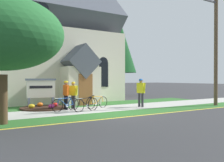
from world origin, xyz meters
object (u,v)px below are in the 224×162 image
(bicycle_green, at_px, (66,104))
(verge_sapling, at_px, (3,34))
(bicycle_orange, at_px, (86,104))
(cyclist_in_blue_jersey, at_px, (141,90))
(bicycle_white, at_px, (97,102))
(church_sign, at_px, (41,89))
(cyclist_in_red_jersey, at_px, (73,93))
(utility_pole, at_px, (215,29))
(roadside_conifer, at_px, (119,45))
(cyclist_in_white_jersey, at_px, (66,93))

(bicycle_green, height_order, verge_sapling, verge_sapling)
(bicycle_orange, height_order, cyclist_in_blue_jersey, cyclist_in_blue_jersey)
(bicycle_white, bearing_deg, church_sign, 145.37)
(cyclist_in_red_jersey, bearing_deg, church_sign, 134.19)
(bicycle_white, bearing_deg, cyclist_in_red_jersey, 162.19)
(bicycle_green, relative_size, bicycle_white, 1.04)
(church_sign, bearing_deg, cyclist_in_red_jersey, -45.81)
(church_sign, xyz_separation_m, utility_pole, (10.19, -4.74, 3.96))
(bicycle_green, height_order, roadside_conifer, roadside_conifer)
(church_sign, xyz_separation_m, bicycle_green, (0.74, -2.18, -0.78))
(bicycle_green, height_order, bicycle_white, bicycle_white)
(church_sign, height_order, roadside_conifer, roadside_conifer)
(cyclist_in_blue_jersey, bearing_deg, cyclist_in_red_jersey, 161.09)
(cyclist_in_white_jersey, bearing_deg, cyclist_in_red_jersey, 16.98)
(utility_pole, bearing_deg, bicycle_green, 164.85)
(bicycle_orange, bearing_deg, cyclist_in_blue_jersey, -0.10)
(church_sign, xyz_separation_m, roadside_conifer, (9.81, 6.28, 4.17))
(cyclist_in_blue_jersey, distance_m, utility_pole, 6.52)
(bicycle_green, relative_size, cyclist_in_blue_jersey, 0.97)
(roadside_conifer, bearing_deg, bicycle_white, -130.37)
(bicycle_orange, distance_m, roadside_conifer, 13.21)
(church_sign, relative_size, utility_pole, 0.20)
(cyclist_in_red_jersey, xyz_separation_m, utility_pole, (8.72, -3.23, 4.18))
(bicycle_green, bearing_deg, roadside_conifer, 43.02)
(church_sign, bearing_deg, bicycle_orange, -60.02)
(bicycle_green, bearing_deg, cyclist_in_white_jersey, 67.20)
(bicycle_green, distance_m, verge_sapling, 5.28)
(bicycle_orange, relative_size, cyclist_in_white_jersey, 1.02)
(church_sign, height_order, cyclist_in_red_jersey, church_sign)
(cyclist_in_white_jersey, distance_m, cyclist_in_red_jersey, 0.54)
(cyclist_in_red_jersey, bearing_deg, bicycle_green, -137.55)
(cyclist_in_red_jersey, bearing_deg, bicycle_orange, -82.27)
(bicycle_white, bearing_deg, bicycle_orange, -141.55)
(bicycle_white, bearing_deg, bicycle_green, -173.43)
(cyclist_in_white_jersey, distance_m, verge_sapling, 5.36)
(church_sign, distance_m, bicycle_white, 3.51)
(roadside_conifer, height_order, verge_sapling, roadside_conifer)
(cyclist_in_white_jersey, xyz_separation_m, roadside_conifer, (8.86, 7.95, 4.35))
(verge_sapling, bearing_deg, bicycle_orange, 21.06)
(cyclist_in_white_jersey, height_order, utility_pole, utility_pole)
(church_sign, bearing_deg, cyclist_in_blue_jersey, -27.83)
(bicycle_white, distance_m, roadside_conifer, 11.88)
(roadside_conifer, bearing_deg, cyclist_in_blue_jersey, -115.51)
(church_sign, relative_size, bicycle_orange, 1.08)
(bicycle_green, xyz_separation_m, utility_pole, (9.46, -2.56, 4.74))
(church_sign, distance_m, bicycle_orange, 3.40)
(church_sign, relative_size, cyclist_in_white_jersey, 1.10)
(cyclist_in_white_jersey, bearing_deg, church_sign, 119.66)
(cyclist_in_white_jersey, height_order, roadside_conifer, roadside_conifer)
(roadside_conifer, bearing_deg, bicycle_orange, -131.71)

